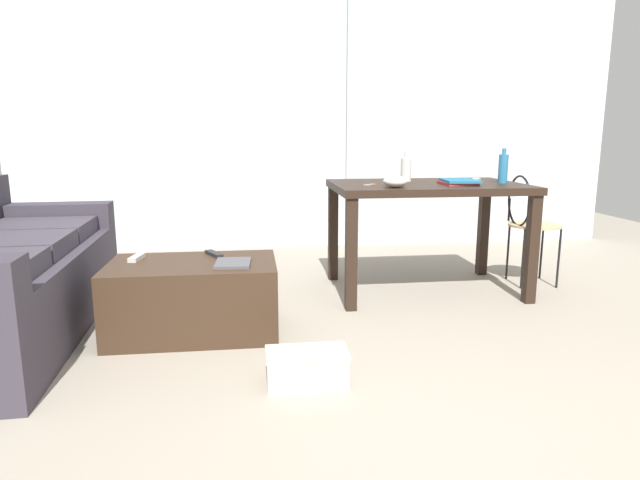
{
  "coord_description": "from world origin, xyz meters",
  "views": [
    {
      "loc": [
        -0.69,
        -1.86,
        1.12
      ],
      "look_at": [
        -0.25,
        1.61,
        0.43
      ],
      "focal_mm": 30.42,
      "sensor_mm": 36.0,
      "label": 1
    }
  ],
  "objects_px": {
    "craft_table": "(426,198)",
    "tv_remote_primary": "(214,254)",
    "bottle_far": "(503,168)",
    "book_stack": "(459,182)",
    "bowl": "(395,181)",
    "shoebox": "(307,367)",
    "coffee_table": "(194,298)",
    "bottle_near": "(406,169)",
    "scissors": "(371,184)",
    "wire_chair": "(527,217)",
    "magazine": "(233,263)",
    "tv_remote_on_table": "(475,180)",
    "tv_remote_secondary": "(137,258)"
  },
  "relations": [
    {
      "from": "tv_remote_primary",
      "to": "magazine",
      "type": "xyz_separation_m",
      "value": [
        0.12,
        -0.24,
        -0.0
      ]
    },
    {
      "from": "bottle_far",
      "to": "tv_remote_secondary",
      "type": "bearing_deg",
      "value": -168.35
    },
    {
      "from": "scissors",
      "to": "magazine",
      "type": "height_order",
      "value": "scissors"
    },
    {
      "from": "bowl",
      "to": "wire_chair",
      "type": "bearing_deg",
      "value": 17.43
    },
    {
      "from": "tv_remote_primary",
      "to": "tv_remote_secondary",
      "type": "relative_size",
      "value": 1.12
    },
    {
      "from": "tv_remote_on_table",
      "to": "magazine",
      "type": "distance_m",
      "value": 1.92
    },
    {
      "from": "book_stack",
      "to": "scissors",
      "type": "xyz_separation_m",
      "value": [
        -0.6,
        0.06,
        -0.01
      ]
    },
    {
      "from": "bottle_near",
      "to": "tv_remote_secondary",
      "type": "relative_size",
      "value": 1.36
    },
    {
      "from": "bottle_near",
      "to": "bottle_far",
      "type": "bearing_deg",
      "value": -19.58
    },
    {
      "from": "bottle_near",
      "to": "bowl",
      "type": "distance_m",
      "value": 0.48
    },
    {
      "from": "bowl",
      "to": "shoebox",
      "type": "distance_m",
      "value": 1.5
    },
    {
      "from": "magazine",
      "to": "wire_chair",
      "type": "bearing_deg",
      "value": 23.68
    },
    {
      "from": "bowl",
      "to": "scissors",
      "type": "bearing_deg",
      "value": 120.19
    },
    {
      "from": "craft_table",
      "to": "scissors",
      "type": "xyz_separation_m",
      "value": [
        -0.42,
        -0.08,
        0.11
      ]
    },
    {
      "from": "tv_remote_on_table",
      "to": "tv_remote_primary",
      "type": "height_order",
      "value": "tv_remote_on_table"
    },
    {
      "from": "bottle_near",
      "to": "shoebox",
      "type": "height_order",
      "value": "bottle_near"
    },
    {
      "from": "bottle_near",
      "to": "tv_remote_on_table",
      "type": "height_order",
      "value": "bottle_near"
    },
    {
      "from": "magazine",
      "to": "bowl",
      "type": "bearing_deg",
      "value": 27.19
    },
    {
      "from": "bottle_far",
      "to": "book_stack",
      "type": "xyz_separation_m",
      "value": [
        -0.34,
        -0.07,
        -0.09
      ]
    },
    {
      "from": "book_stack",
      "to": "tv_remote_secondary",
      "type": "relative_size",
      "value": 1.89
    },
    {
      "from": "wire_chair",
      "to": "shoebox",
      "type": "distance_m",
      "value": 2.35
    },
    {
      "from": "bottle_near",
      "to": "magazine",
      "type": "xyz_separation_m",
      "value": [
        -1.22,
        -0.9,
        -0.44
      ]
    },
    {
      "from": "tv_remote_primary",
      "to": "shoebox",
      "type": "relative_size",
      "value": 0.47
    },
    {
      "from": "scissors",
      "to": "tv_remote_secondary",
      "type": "distance_m",
      "value": 1.57
    },
    {
      "from": "wire_chair",
      "to": "bottle_near",
      "type": "xyz_separation_m",
      "value": [
        -0.91,
        0.09,
        0.35
      ]
    },
    {
      "from": "book_stack",
      "to": "craft_table",
      "type": "bearing_deg",
      "value": 143.37
    },
    {
      "from": "craft_table",
      "to": "bottle_near",
      "type": "distance_m",
      "value": 0.27
    },
    {
      "from": "coffee_table",
      "to": "bottle_far",
      "type": "height_order",
      "value": "bottle_far"
    },
    {
      "from": "coffee_table",
      "to": "bottle_near",
      "type": "relative_size",
      "value": 4.43
    },
    {
      "from": "tv_remote_primary",
      "to": "tv_remote_secondary",
      "type": "bearing_deg",
      "value": 159.89
    },
    {
      "from": "coffee_table",
      "to": "magazine",
      "type": "height_order",
      "value": "magazine"
    },
    {
      "from": "magazine",
      "to": "book_stack",
      "type": "bearing_deg",
      "value": 24.7
    },
    {
      "from": "shoebox",
      "to": "scissors",
      "type": "bearing_deg",
      "value": 66.38
    },
    {
      "from": "tv_remote_on_table",
      "to": "magazine",
      "type": "relative_size",
      "value": 0.79
    },
    {
      "from": "bottle_near",
      "to": "book_stack",
      "type": "relative_size",
      "value": 0.72
    },
    {
      "from": "book_stack",
      "to": "tv_remote_on_table",
      "type": "distance_m",
      "value": 0.28
    },
    {
      "from": "tv_remote_primary",
      "to": "magazine",
      "type": "height_order",
      "value": "tv_remote_primary"
    },
    {
      "from": "scissors",
      "to": "craft_table",
      "type": "bearing_deg",
      "value": 10.48
    },
    {
      "from": "tv_remote_on_table",
      "to": "bottle_near",
      "type": "bearing_deg",
      "value": -156.89
    },
    {
      "from": "book_stack",
      "to": "tv_remote_on_table",
      "type": "bearing_deg",
      "value": 45.16
    },
    {
      "from": "craft_table",
      "to": "tv_remote_primary",
      "type": "height_order",
      "value": "craft_table"
    },
    {
      "from": "bowl",
      "to": "book_stack",
      "type": "relative_size",
      "value": 0.53
    },
    {
      "from": "wire_chair",
      "to": "bottle_far",
      "type": "relative_size",
      "value": 3.41
    },
    {
      "from": "bottle_far",
      "to": "magazine",
      "type": "bearing_deg",
      "value": -159.96
    },
    {
      "from": "coffee_table",
      "to": "tv_remote_secondary",
      "type": "height_order",
      "value": "tv_remote_secondary"
    },
    {
      "from": "bottle_far",
      "to": "bowl",
      "type": "xyz_separation_m",
      "value": [
        -0.83,
        -0.21,
        -0.06
      ]
    },
    {
      "from": "tv_remote_on_table",
      "to": "tv_remote_secondary",
      "type": "bearing_deg",
      "value": -130.25
    },
    {
      "from": "bowl",
      "to": "shoebox",
      "type": "height_order",
      "value": "bowl"
    },
    {
      "from": "bowl",
      "to": "scissors",
      "type": "height_order",
      "value": "bowl"
    },
    {
      "from": "bottle_near",
      "to": "book_stack",
      "type": "bearing_deg",
      "value": -45.87
    }
  ]
}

